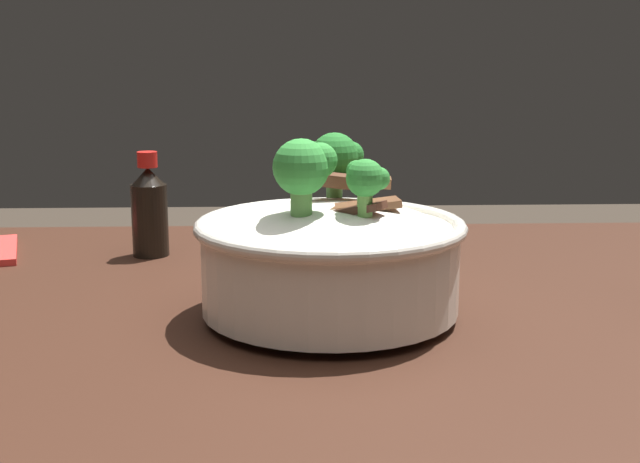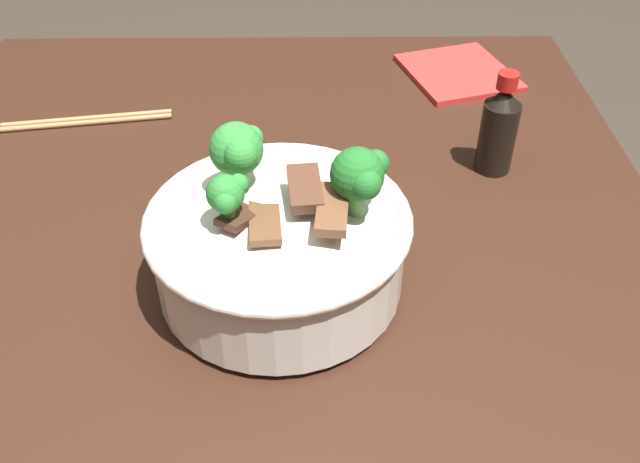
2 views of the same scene
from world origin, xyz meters
TOP-DOWN VIEW (x-y plane):
  - dining_table at (0.00, 0.00)m, footprint 1.34×0.86m
  - rice_bowl at (-0.11, 0.02)m, footprint 0.24×0.24m
  - soy_sauce_bottle at (-0.30, 0.26)m, footprint 0.04×0.04m

SIDE VIEW (x-z plane):
  - dining_table at x=0.00m, z-range 0.28..1.09m
  - soy_sauce_bottle at x=-0.30m, z-range 0.80..0.92m
  - rice_bowl at x=-0.11m, z-range 0.79..0.95m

